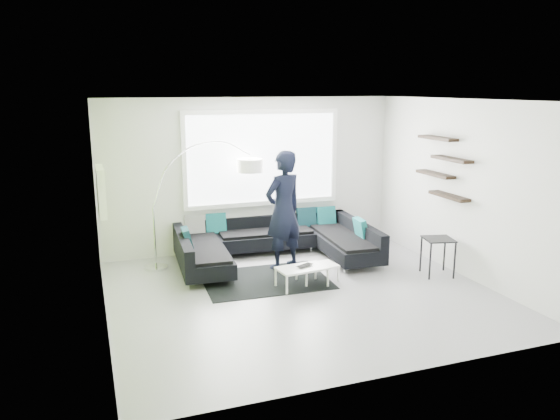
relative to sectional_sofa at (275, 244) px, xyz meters
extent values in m
plane|color=gray|center=(-0.12, -1.55, -0.32)|extent=(5.50, 5.50, 0.00)
cube|color=silver|center=(-0.12, 0.95, 1.08)|extent=(5.50, 0.04, 2.80)
cube|color=silver|center=(-0.12, -4.05, 1.08)|extent=(5.50, 0.04, 2.80)
cube|color=silver|center=(-2.87, -1.55, 1.08)|extent=(0.04, 5.00, 2.80)
cube|color=silver|center=(2.63, -1.55, 1.08)|extent=(0.04, 5.00, 2.80)
cube|color=silver|center=(-0.12, -1.55, 2.48)|extent=(5.50, 5.00, 0.04)
cube|color=#7FB72D|center=(-2.86, -1.55, 1.08)|extent=(0.01, 5.00, 2.80)
cube|color=white|center=(0.08, 0.91, 1.38)|extent=(2.96, 0.06, 1.68)
cube|color=white|center=(-2.80, -0.95, 1.28)|extent=(0.12, 0.66, 0.66)
cube|color=black|center=(2.52, -1.15, 1.38)|extent=(0.20, 1.24, 0.95)
cube|color=black|center=(0.00, 0.00, -0.14)|extent=(3.44, 2.26, 0.35)
cube|color=black|center=(0.00, 0.00, 0.16)|extent=(3.44, 2.26, 0.26)
cube|color=#0C4C51|center=(0.00, 0.00, 0.22)|extent=(2.98, 0.36, 0.37)
cube|color=black|center=(-0.45, -0.83, -0.31)|extent=(1.99, 1.49, 0.01)
cube|color=white|center=(0.15, -1.22, -0.16)|extent=(1.01, 0.66, 0.31)
cube|color=black|center=(2.24, -1.53, -0.01)|extent=(0.54, 0.54, 0.61)
imported|color=black|center=(0.03, -0.35, 0.67)|extent=(1.04, 0.96, 1.98)
imported|color=black|center=(0.05, -1.31, 0.01)|extent=(0.44, 0.42, 0.02)
camera|label=1|loc=(-2.98, -8.57, 2.66)|focal=35.00mm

